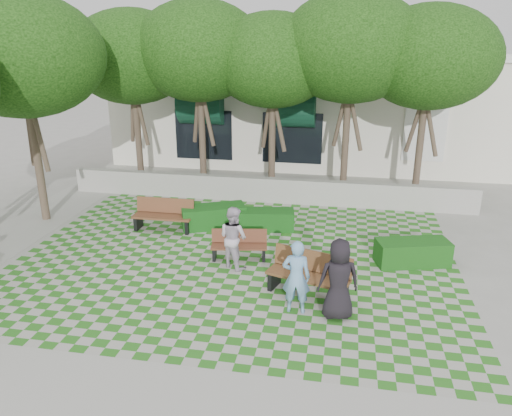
% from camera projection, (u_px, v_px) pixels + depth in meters
% --- Properties ---
extents(ground, '(90.00, 90.00, 0.00)m').
position_uv_depth(ground, '(226.00, 277.00, 12.90)').
color(ground, gray).
rests_on(ground, ground).
extents(lawn, '(12.00, 12.00, 0.00)m').
position_uv_depth(lawn, '(235.00, 260.00, 13.82)').
color(lawn, '#2B721E').
rests_on(lawn, ground).
extents(sidewalk_south, '(16.00, 2.00, 0.01)m').
position_uv_depth(sidewalk_south, '(162.00, 402.00, 8.54)').
color(sidewalk_south, '#9E9B93').
rests_on(sidewalk_south, ground).
extents(sidewalk_west, '(2.00, 12.00, 0.01)m').
position_uv_depth(sidewalk_west, '(3.00, 241.00, 15.06)').
color(sidewalk_west, '#9E9B93').
rests_on(sidewalk_west, ground).
extents(retaining_wall, '(15.00, 0.36, 0.90)m').
position_uv_depth(retaining_wall, '(266.00, 190.00, 18.49)').
color(retaining_wall, '#9E9B93').
rests_on(retaining_wall, ground).
extents(bench_east, '(2.09, 1.23, 1.04)m').
position_uv_depth(bench_east, '(309.00, 275.00, 11.90)').
color(bench_east, brown).
rests_on(bench_east, ground).
extents(bench_mid, '(1.61, 0.76, 0.81)m').
position_uv_depth(bench_mid, '(239.00, 245.00, 13.84)').
color(bench_mid, '#592F1E').
rests_on(bench_mid, ground).
extents(bench_west, '(1.90, 0.64, 1.00)m').
position_uv_depth(bench_west, '(164.00, 215.00, 15.82)').
color(bench_west, brown).
rests_on(bench_west, ground).
extents(hedge_east, '(2.07, 1.26, 0.68)m').
position_uv_depth(hedge_east, '(412.00, 253.00, 13.50)').
color(hedge_east, '#144713').
rests_on(hedge_east, ground).
extents(hedge_midright, '(1.89, 0.99, 0.63)m').
position_uv_depth(hedge_midright, '(265.00, 220.00, 15.92)').
color(hedge_midright, '#134714').
rests_on(hedge_midright, ground).
extents(hedge_midleft, '(2.18, 1.57, 0.71)m').
position_uv_depth(hedge_midleft, '(214.00, 216.00, 16.09)').
color(hedge_midleft, '#134714').
rests_on(hedge_midleft, ground).
extents(person_blue, '(0.64, 0.43, 1.73)m').
position_uv_depth(person_blue, '(296.00, 277.00, 11.02)').
color(person_blue, '#71A3CF').
rests_on(person_blue, ground).
extents(person_dark, '(1.01, 0.77, 1.84)m').
position_uv_depth(person_dark, '(339.00, 279.00, 10.80)').
color(person_dark, black).
rests_on(person_dark, ground).
extents(person_white, '(1.04, 0.98, 1.70)m').
position_uv_depth(person_white, '(233.00, 237.00, 13.19)').
color(person_white, silver).
rests_on(person_white, ground).
extents(tree_row, '(17.70, 13.40, 7.41)m').
position_uv_depth(tree_row, '(212.00, 57.00, 17.00)').
color(tree_row, '#47382B').
rests_on(tree_row, ground).
extents(building, '(18.00, 8.92, 5.15)m').
position_uv_depth(building, '(310.00, 105.00, 24.94)').
color(building, silver).
rests_on(building, ground).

